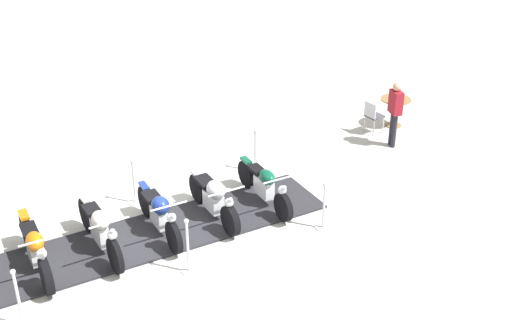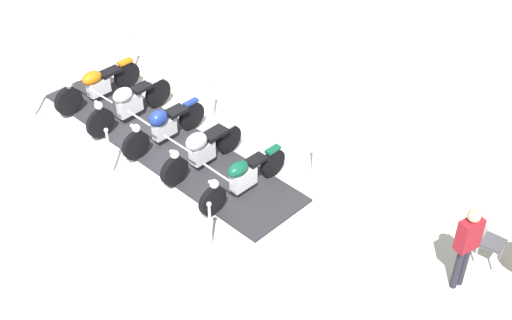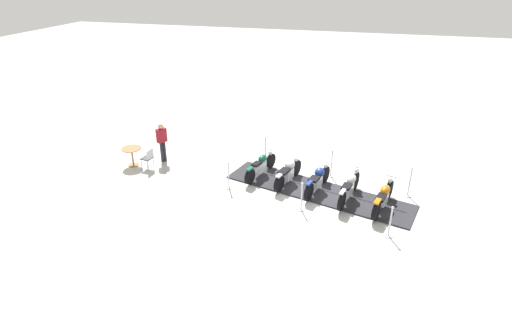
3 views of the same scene
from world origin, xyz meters
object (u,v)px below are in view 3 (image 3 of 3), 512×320
at_px(motorcycle_chrome, 289,172).
at_px(stanchion_left_mid, 301,200).
at_px(stanchion_left_rear, 229,179).
at_px(stanchion_right_mid, 331,167).
at_px(stanchion_left_front, 390,226).
at_px(motorcycle_navy, 318,179).
at_px(cafe_chair_near_table, 148,157).
at_px(stanchion_right_front, 409,187).
at_px(bystander_person, 162,139).
at_px(motorcycle_forest, 261,165).
at_px(motorcycle_copper, 383,197).
at_px(motorcycle_cream, 350,186).
at_px(cafe_table, 132,152).
at_px(stanchion_right_rear, 265,152).

distance_m(motorcycle_chrome, stanchion_left_mid, 1.88).
distance_m(stanchion_left_rear, stanchion_right_mid, 4.09).
bearing_deg(stanchion_left_front, stanchion_left_rear, -14.85).
height_order(motorcycle_navy, motorcycle_chrome, motorcycle_navy).
distance_m(motorcycle_navy, stanchion_right_mid, 1.37).
bearing_deg(cafe_chair_near_table, stanchion_left_mid, 176.74).
xyz_separation_m(stanchion_right_front, bystander_person, (9.88, -0.24, 0.65)).
height_order(motorcycle_forest, bystander_person, bystander_person).
bearing_deg(bystander_person, stanchion_right_front, 27.55).
relative_size(motorcycle_copper, stanchion_left_mid, 2.12).
relative_size(stanchion_left_front, bystander_person, 0.62).
bearing_deg(stanchion_left_rear, motorcycle_cream, -175.67).
distance_m(cafe_table, bystander_person, 1.34).
height_order(stanchion_left_mid, cafe_table, stanchion_left_mid).
bearing_deg(bystander_person, motorcycle_copper, 19.89).
relative_size(motorcycle_navy, stanchion_left_rear, 1.98).
xyz_separation_m(motorcycle_forest, stanchion_left_rear, (0.93, 1.25, -0.11)).
xyz_separation_m(stanchion_left_rear, cafe_chair_near_table, (3.67, -0.62, 0.15)).
bearing_deg(cafe_chair_near_table, stanchion_right_rear, -145.79).
relative_size(motorcycle_forest, stanchion_right_front, 1.93).
relative_size(stanchion_right_front, cafe_table, 1.40).
bearing_deg(stanchion_left_rear, cafe_table, -9.45).
bearing_deg(motorcycle_cream, bystander_person, 95.09).
height_order(motorcycle_copper, motorcycle_chrome, motorcycle_copper).
bearing_deg(bystander_person, stanchion_left_rear, 6.10).
bearing_deg(stanchion_right_mid, stanchion_right_rear, -14.85).
bearing_deg(stanchion_right_rear, motorcycle_navy, 140.40).
height_order(stanchion_right_mid, bystander_person, bystander_person).
distance_m(stanchion_left_mid, stanchion_right_rear, 4.09).
relative_size(stanchion_left_front, cafe_chair_near_table, 1.21).
distance_m(motorcycle_navy, cafe_table, 7.72).
relative_size(stanchion_right_mid, cafe_chair_near_table, 1.30).
bearing_deg(motorcycle_navy, stanchion_left_rear, 116.41).
bearing_deg(cafe_table, stanchion_left_front, 167.49).
height_order(stanchion_right_rear, stanchion_left_front, stanchion_left_front).
distance_m(stanchion_left_rear, stanchion_right_front, 6.57).
height_order(motorcycle_chrome, cafe_chair_near_table, motorcycle_chrome).
bearing_deg(motorcycle_navy, stanchion_right_mid, 0.50).
bearing_deg(stanchion_right_front, stanchion_left_mid, 28.61).
relative_size(motorcycle_cream, stanchion_left_mid, 2.16).
relative_size(motorcycle_cream, cafe_table, 2.83).
relative_size(motorcycle_copper, stanchion_right_front, 1.98).
height_order(motorcycle_navy, cafe_table, motorcycle_navy).
bearing_deg(stanchion_left_mid, stanchion_right_mid, -104.85).
height_order(stanchion_left_rear, stanchion_right_mid, stanchion_right_mid).
xyz_separation_m(motorcycle_navy, motorcycle_chrome, (1.16, -0.30, -0.01)).
xyz_separation_m(motorcycle_copper, cafe_table, (10.03, -0.74, 0.10)).
relative_size(stanchion_left_mid, stanchion_right_rear, 1.00).
bearing_deg(stanchion_left_mid, stanchion_left_rear, -14.85).
bearing_deg(motorcycle_cream, cafe_chair_near_table, 101.11).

